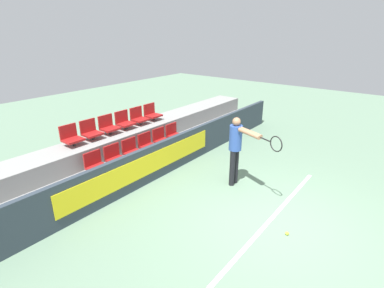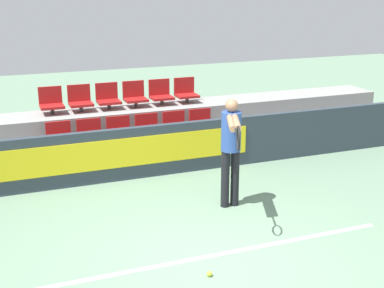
% 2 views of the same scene
% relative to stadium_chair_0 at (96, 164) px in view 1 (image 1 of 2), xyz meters
% --- Properties ---
extents(ground_plane, '(30.00, 30.00, 0.00)m').
position_rel_stadium_chair_0_xyz_m(ground_plane, '(1.35, -3.80, -0.68)').
color(ground_plane, slate).
extents(court_baseline, '(4.98, 0.08, 0.01)m').
position_rel_stadium_chair_0_xyz_m(court_baseline, '(1.35, -3.69, -0.68)').
color(court_baseline, white).
rests_on(court_baseline, ground).
extents(barrier_wall, '(11.77, 0.14, 0.93)m').
position_rel_stadium_chair_0_xyz_m(barrier_wall, '(1.34, -0.63, -0.22)').
color(barrier_wall, '#2D3842').
rests_on(barrier_wall, ground).
extents(bleacher_tier_front, '(11.37, 0.88, 0.47)m').
position_rel_stadium_chair_0_xyz_m(bleacher_tier_front, '(1.35, -0.11, -0.45)').
color(bleacher_tier_front, gray).
rests_on(bleacher_tier_front, ground).
extents(bleacher_tier_middle, '(11.37, 0.88, 0.93)m').
position_rel_stadium_chair_0_xyz_m(bleacher_tier_middle, '(1.35, 0.77, -0.22)').
color(bleacher_tier_middle, gray).
rests_on(bleacher_tier_middle, ground).
extents(stadium_chair_0, '(0.44, 0.39, 0.50)m').
position_rel_stadium_chair_0_xyz_m(stadium_chair_0, '(0.00, 0.00, 0.00)').
color(stadium_chair_0, '#333333').
rests_on(stadium_chair_0, bleacher_tier_front).
extents(stadium_chair_1, '(0.44, 0.39, 0.50)m').
position_rel_stadium_chair_0_xyz_m(stadium_chair_1, '(0.54, 0.00, 0.00)').
color(stadium_chair_1, '#333333').
rests_on(stadium_chair_1, bleacher_tier_front).
extents(stadium_chair_2, '(0.44, 0.39, 0.50)m').
position_rel_stadium_chair_0_xyz_m(stadium_chair_2, '(1.08, 0.00, 0.00)').
color(stadium_chair_2, '#333333').
rests_on(stadium_chair_2, bleacher_tier_front).
extents(stadium_chair_3, '(0.44, 0.39, 0.50)m').
position_rel_stadium_chair_0_xyz_m(stadium_chair_3, '(1.63, 0.00, 0.00)').
color(stadium_chair_3, '#333333').
rests_on(stadium_chair_3, bleacher_tier_front).
extents(stadium_chair_4, '(0.44, 0.39, 0.50)m').
position_rel_stadium_chair_0_xyz_m(stadium_chair_4, '(2.17, 0.00, 0.00)').
color(stadium_chair_4, '#333333').
rests_on(stadium_chair_4, bleacher_tier_front).
extents(stadium_chair_5, '(0.44, 0.39, 0.50)m').
position_rel_stadium_chair_0_xyz_m(stadium_chair_5, '(2.71, 0.00, 0.00)').
color(stadium_chair_5, '#333333').
rests_on(stadium_chair_5, bleacher_tier_front).
extents(stadium_chair_6, '(0.44, 0.39, 0.50)m').
position_rel_stadium_chair_0_xyz_m(stadium_chair_6, '(0.00, 0.88, 0.47)').
color(stadium_chair_6, '#333333').
rests_on(stadium_chair_6, bleacher_tier_middle).
extents(stadium_chair_7, '(0.44, 0.39, 0.50)m').
position_rel_stadium_chair_0_xyz_m(stadium_chair_7, '(0.54, 0.88, 0.47)').
color(stadium_chair_7, '#333333').
rests_on(stadium_chair_7, bleacher_tier_middle).
extents(stadium_chair_8, '(0.44, 0.39, 0.50)m').
position_rel_stadium_chair_0_xyz_m(stadium_chair_8, '(1.08, 0.88, 0.47)').
color(stadium_chair_8, '#333333').
rests_on(stadium_chair_8, bleacher_tier_middle).
extents(stadium_chair_9, '(0.44, 0.39, 0.50)m').
position_rel_stadium_chair_0_xyz_m(stadium_chair_9, '(1.63, 0.88, 0.47)').
color(stadium_chair_9, '#333333').
rests_on(stadium_chair_9, bleacher_tier_middle).
extents(stadium_chair_10, '(0.44, 0.39, 0.50)m').
position_rel_stadium_chair_0_xyz_m(stadium_chair_10, '(2.17, 0.88, 0.47)').
color(stadium_chair_10, '#333333').
rests_on(stadium_chair_10, bleacher_tier_middle).
extents(stadium_chair_11, '(0.44, 0.39, 0.50)m').
position_rel_stadium_chair_0_xyz_m(stadium_chair_11, '(2.71, 0.88, 0.47)').
color(stadium_chair_11, '#333333').
rests_on(stadium_chair_11, bleacher_tier_middle).
extents(tennis_player, '(0.67, 1.46, 1.69)m').
position_rel_stadium_chair_0_xyz_m(tennis_player, '(2.20, -2.40, 0.36)').
color(tennis_player, black).
rests_on(tennis_player, ground).
extents(tennis_ball, '(0.07, 0.07, 0.07)m').
position_rel_stadium_chair_0_xyz_m(tennis_ball, '(1.14, -4.13, -0.65)').
color(tennis_ball, '#CCDB33').
rests_on(tennis_ball, ground).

